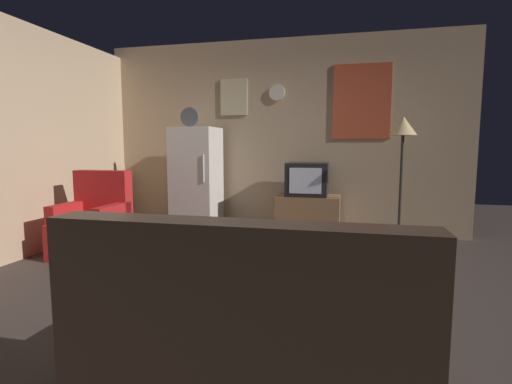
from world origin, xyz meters
The scene contains 13 objects.
ground_plane centered at (0.00, 0.00, 0.00)m, with size 12.00×12.00×0.00m, color #3D332D.
wall_with_art centered at (0.01, 2.45, 1.38)m, with size 5.20×0.12×2.75m.
fridge centered at (-1.10, 1.96, 0.75)m, with size 0.60×0.62×1.77m.
tv_stand centered at (0.46, 2.05, 0.29)m, with size 0.84×0.53×0.58m.
crt_tv centered at (0.45, 2.05, 0.80)m, with size 0.54×0.51×0.44m.
standing_lamp centered at (1.59, 1.74, 1.36)m, with size 0.32×0.32×1.59m.
coffee_table centered at (-0.41, 0.30, 0.22)m, with size 0.72×0.72×0.43m.
wine_glass centered at (-0.33, 0.25, 0.51)m, with size 0.05×0.05×0.15m, color silver.
mug_ceramic_white centered at (-0.62, 0.33, 0.48)m, with size 0.08×0.08×0.09m, color silver.
mug_ceramic_tan centered at (-0.48, 0.23, 0.48)m, with size 0.08×0.08×0.09m, color tan.
remote_control centered at (-0.40, 0.12, 0.44)m, with size 0.15×0.04×0.02m, color black.
armchair centered at (-1.83, 0.65, 0.34)m, with size 0.68×0.68×0.96m.
couch centered at (0.51, -1.38, 0.31)m, with size 1.70×0.80×0.92m.
Camera 1 is at (0.98, -3.17, 1.24)m, focal length 27.40 mm.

